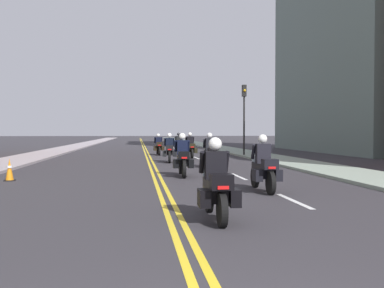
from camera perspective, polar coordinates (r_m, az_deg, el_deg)
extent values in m
plane|color=#302D32|center=(50.48, -6.20, -0.36)|extent=(264.00, 264.00, 0.00)
cube|color=#9B9195|center=(50.94, -14.77, -0.32)|extent=(2.84, 144.00, 0.12)
cube|color=gray|center=(51.16, 2.33, -0.26)|extent=(2.84, 144.00, 0.12)
cube|color=yellow|center=(50.48, -6.34, -0.35)|extent=(0.12, 132.00, 0.01)
cube|color=yellow|center=(50.49, -6.07, -0.35)|extent=(0.12, 132.00, 0.01)
cube|color=silver|center=(11.25, 12.94, -7.13)|extent=(0.14, 2.40, 0.01)
cube|color=silver|center=(16.97, 5.99, -4.16)|extent=(0.14, 2.40, 0.01)
cube|color=silver|center=(22.83, 2.59, -2.68)|extent=(0.14, 2.40, 0.01)
cube|color=silver|center=(28.75, 0.60, -1.80)|extent=(0.14, 2.40, 0.01)
cube|color=silver|center=(34.70, -0.72, -1.22)|extent=(0.14, 2.40, 0.01)
cube|color=silver|center=(40.66, -1.65, -0.81)|extent=(0.14, 2.40, 0.01)
cube|color=silver|center=(46.64, -2.34, -0.51)|extent=(0.14, 2.40, 0.01)
cube|color=silver|center=(52.62, -2.87, -0.27)|extent=(0.14, 2.40, 0.01)
cube|color=silver|center=(58.60, -3.30, -0.08)|extent=(0.14, 2.40, 0.01)
cylinder|color=black|center=(9.44, 2.19, -6.92)|extent=(0.12, 0.61, 0.61)
cylinder|color=black|center=(7.96, 3.88, -8.52)|extent=(0.12, 0.61, 0.61)
cube|color=silver|center=(9.39, 2.20, -4.96)|extent=(0.14, 0.32, 0.04)
cube|color=black|center=(8.66, 2.97, -5.82)|extent=(0.33, 1.16, 0.40)
cube|color=black|center=(7.96, 3.79, -4.88)|extent=(0.40, 0.36, 0.28)
cube|color=red|center=(7.79, 4.04, -5.62)|extent=(0.20, 0.03, 0.06)
cube|color=black|center=(8.18, 1.55, -6.96)|extent=(0.20, 0.44, 0.32)
cube|color=black|center=(8.28, 5.42, -6.87)|extent=(0.20, 0.44, 0.32)
cube|color=#B2C1CC|center=(9.09, 2.46, -3.06)|extent=(0.36, 0.12, 0.36)
cube|color=black|center=(8.56, 3.03, -2.74)|extent=(0.40, 0.26, 0.54)
cylinder|color=black|center=(8.67, 1.30, -2.35)|extent=(0.10, 0.28, 0.45)
cylinder|color=black|center=(8.75, 4.42, -2.32)|extent=(0.10, 0.28, 0.45)
sphere|color=white|center=(8.57, 3.00, 0.01)|extent=(0.26, 0.26, 0.26)
cylinder|color=black|center=(13.68, 8.10, -4.22)|extent=(0.12, 0.64, 0.64)
cylinder|color=black|center=(12.15, 10.08, -4.96)|extent=(0.12, 0.64, 0.64)
cube|color=silver|center=(13.65, 8.10, -2.79)|extent=(0.14, 0.32, 0.04)
cube|color=black|center=(12.89, 9.03, -3.33)|extent=(0.32, 1.22, 0.40)
cube|color=black|center=(12.18, 9.98, -2.58)|extent=(0.40, 0.36, 0.28)
cube|color=red|center=(12.00, 10.24, -3.03)|extent=(0.20, 0.03, 0.06)
cube|color=black|center=(12.36, 8.40, -4.00)|extent=(0.20, 0.44, 0.32)
cube|color=black|center=(12.52, 10.88, -3.94)|extent=(0.20, 0.44, 0.32)
cube|color=#B2C1CC|center=(13.35, 8.43, -1.52)|extent=(0.36, 0.12, 0.36)
cube|color=black|center=(12.81, 9.11, -1.21)|extent=(0.40, 0.26, 0.56)
cylinder|color=black|center=(12.88, 7.90, -0.97)|extent=(0.10, 0.28, 0.45)
cylinder|color=black|center=(13.02, 9.94, -0.95)|extent=(0.10, 0.28, 0.45)
sphere|color=white|center=(12.82, 9.08, 0.66)|extent=(0.26, 0.26, 0.26)
cylinder|color=black|center=(17.78, -1.47, -2.82)|extent=(0.12, 0.68, 0.67)
cylinder|color=black|center=(16.19, -1.03, -3.25)|extent=(0.12, 0.68, 0.67)
cube|color=silver|center=(17.75, -1.47, -1.67)|extent=(0.15, 0.32, 0.04)
cube|color=black|center=(16.96, -1.26, -2.08)|extent=(0.34, 1.22, 0.40)
cube|color=black|center=(16.24, -1.06, -1.47)|extent=(0.41, 0.37, 0.28)
cube|color=red|center=(16.05, -1.00, -1.79)|extent=(0.20, 0.03, 0.06)
cube|color=black|center=(16.47, -2.10, -2.54)|extent=(0.21, 0.44, 0.32)
cube|color=black|center=(16.52, -0.16, -2.52)|extent=(0.21, 0.44, 0.32)
cube|color=#B2C1CC|center=(17.45, -1.40, -0.73)|extent=(0.36, 0.13, 0.36)
cube|color=black|center=(16.89, -1.25, -0.45)|extent=(0.40, 0.27, 0.57)
cylinder|color=black|center=(17.02, -2.10, -0.27)|extent=(0.11, 0.28, 0.45)
cylinder|color=black|center=(17.06, -0.49, -0.26)|extent=(0.11, 0.28, 0.45)
sphere|color=white|center=(16.91, -1.26, 0.98)|extent=(0.26, 0.26, 0.26)
cylinder|color=black|center=(21.97, 1.88, -2.03)|extent=(0.12, 0.64, 0.64)
cylinder|color=black|center=(20.42, 2.68, -2.30)|extent=(0.12, 0.64, 0.64)
cube|color=silver|center=(21.95, 1.88, -1.15)|extent=(0.15, 0.32, 0.04)
cube|color=black|center=(21.18, 2.27, -1.40)|extent=(0.35, 1.21, 0.40)
cube|color=black|center=(20.47, 2.64, -0.89)|extent=(0.41, 0.37, 0.28)
cube|color=red|center=(20.29, 2.74, -1.14)|extent=(0.20, 0.04, 0.06)
cube|color=black|center=(20.67, 1.75, -1.76)|extent=(0.21, 0.45, 0.32)
cube|color=black|center=(20.78, 3.27, -1.74)|extent=(0.21, 0.45, 0.32)
cube|color=#B2C1CC|center=(21.66, 2.02, -0.33)|extent=(0.36, 0.13, 0.36)
cube|color=black|center=(21.11, 2.29, -0.07)|extent=(0.41, 0.27, 0.59)
cylinder|color=black|center=(21.21, 1.58, 0.08)|extent=(0.11, 0.28, 0.45)
cylinder|color=black|center=(21.30, 2.85, 0.08)|extent=(0.11, 0.28, 0.45)
sphere|color=white|center=(21.13, 2.28, 1.12)|extent=(0.26, 0.26, 0.26)
cylinder|color=black|center=(25.48, -2.94, -1.50)|extent=(0.15, 0.67, 0.66)
cylinder|color=black|center=(23.96, -2.90, -1.69)|extent=(0.15, 0.67, 0.66)
cube|color=silver|center=(25.46, -2.94, -0.71)|extent=(0.16, 0.33, 0.04)
cube|color=black|center=(24.71, -2.92, -0.95)|extent=(0.39, 1.17, 0.40)
cube|color=black|center=(24.01, -2.90, -0.49)|extent=(0.42, 0.38, 0.28)
cube|color=red|center=(23.82, -2.89, -0.70)|extent=(0.20, 0.04, 0.06)
cube|color=black|center=(24.25, -3.57, -1.23)|extent=(0.23, 0.45, 0.32)
cube|color=black|center=(24.26, -2.24, -1.23)|extent=(0.23, 0.45, 0.32)
cube|color=#B2C1CC|center=(25.18, -2.93, -0.03)|extent=(0.37, 0.14, 0.36)
cube|color=black|center=(24.64, -2.92, 0.16)|extent=(0.41, 0.28, 0.55)
cylinder|color=black|center=(24.79, -3.48, 0.28)|extent=(0.12, 0.29, 0.45)
cylinder|color=black|center=(24.79, -2.37, 0.28)|extent=(0.12, 0.29, 0.45)
sphere|color=white|center=(24.66, -2.92, 1.13)|extent=(0.26, 0.26, 0.26)
cylinder|color=black|center=(29.60, -0.52, -1.10)|extent=(0.14, 0.64, 0.63)
cylinder|color=black|center=(28.13, -0.01, -1.24)|extent=(0.14, 0.64, 0.63)
cube|color=silver|center=(29.58, -0.52, -0.45)|extent=(0.16, 0.33, 0.04)
cube|color=black|center=(28.85, -0.27, -0.61)|extent=(0.38, 1.15, 0.40)
cube|color=black|center=(28.18, -0.04, -0.22)|extent=(0.42, 0.38, 0.28)
cube|color=red|center=(28.00, 0.03, -0.39)|extent=(0.20, 0.04, 0.06)
cube|color=black|center=(28.37, -0.67, -0.85)|extent=(0.22, 0.45, 0.32)
cube|color=black|center=(28.46, 0.44, -0.84)|extent=(0.22, 0.45, 0.32)
cube|color=#B2C1CC|center=(29.31, -0.43, 0.16)|extent=(0.37, 0.14, 0.36)
cube|color=black|center=(28.79, -0.25, 0.38)|extent=(0.41, 0.28, 0.60)
cylinder|color=black|center=(28.89, -0.77, 0.48)|extent=(0.11, 0.29, 0.45)
cylinder|color=black|center=(28.97, 0.16, 0.48)|extent=(0.11, 0.29, 0.45)
sphere|color=white|center=(28.81, -0.26, 1.25)|extent=(0.26, 0.26, 0.26)
cylinder|color=black|center=(33.40, -4.48, -0.79)|extent=(0.14, 0.65, 0.64)
cylinder|color=black|center=(31.79, -4.22, -0.91)|extent=(0.14, 0.65, 0.64)
cube|color=silver|center=(33.39, -4.48, -0.21)|extent=(0.15, 0.33, 0.04)
cube|color=black|center=(32.59, -4.36, -0.36)|extent=(0.37, 1.24, 0.40)
cube|color=black|center=(31.86, -4.24, -0.01)|extent=(0.42, 0.38, 0.28)
cube|color=red|center=(31.67, -4.21, -0.16)|extent=(0.20, 0.04, 0.06)
cube|color=black|center=(32.08, -4.78, -0.57)|extent=(0.22, 0.45, 0.32)
cube|color=black|center=(32.14, -3.78, -0.56)|extent=(0.22, 0.45, 0.32)
cube|color=#B2C1CC|center=(33.09, -4.44, 0.33)|extent=(0.37, 0.14, 0.36)
cube|color=black|center=(32.52, -4.35, 0.43)|extent=(0.41, 0.28, 0.50)
cylinder|color=black|center=(32.65, -4.79, 0.52)|extent=(0.11, 0.29, 0.45)
cylinder|color=black|center=(32.70, -3.96, 0.53)|extent=(0.11, 0.29, 0.45)
sphere|color=white|center=(32.55, -4.36, 1.12)|extent=(0.26, 0.26, 0.26)
cylinder|color=black|center=(37.97, -1.86, -0.52)|extent=(0.14, 0.62, 0.62)
cylinder|color=black|center=(36.35, -1.62, -0.61)|extent=(0.14, 0.62, 0.62)
cube|color=silver|center=(37.96, -1.86, -0.02)|extent=(0.14, 0.32, 0.04)
cube|color=black|center=(37.15, -1.74, -0.13)|extent=(0.32, 1.24, 0.40)
cube|color=black|center=(36.41, -1.63, 0.18)|extent=(0.40, 0.36, 0.28)
cube|color=red|center=(36.23, -1.60, 0.04)|extent=(0.20, 0.03, 0.06)
cube|color=black|center=(36.64, -2.10, -0.31)|extent=(0.20, 0.44, 0.32)
cube|color=black|center=(36.69, -1.23, -0.31)|extent=(0.20, 0.44, 0.32)
cube|color=#B2C1CC|center=(37.66, -1.82, 0.47)|extent=(0.36, 0.12, 0.36)
cube|color=black|center=(37.09, -1.73, 0.61)|extent=(0.40, 0.26, 0.57)
cylinder|color=black|center=(37.21, -2.12, 0.69)|extent=(0.10, 0.28, 0.45)
cylinder|color=black|center=(37.26, -1.39, 0.69)|extent=(0.10, 0.28, 0.45)
sphere|color=black|center=(37.11, -1.74, 1.27)|extent=(0.26, 0.26, 0.26)
cube|color=black|center=(16.64, -22.40, -4.35)|extent=(0.34, 0.34, 0.03)
cone|color=orange|center=(16.60, -22.41, -3.03)|extent=(0.27, 0.27, 0.74)
cylinder|color=white|center=(16.60, -22.41, -2.72)|extent=(0.18, 0.18, 0.08)
cylinder|color=black|center=(30.74, 6.70, 2.29)|extent=(0.12, 0.12, 4.17)
cube|color=black|center=(30.86, 6.72, 6.82)|extent=(0.28, 0.28, 0.80)
sphere|color=yellow|center=(30.72, 6.79, 6.85)|extent=(0.18, 0.18, 0.18)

